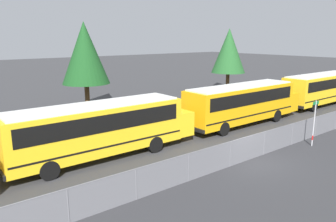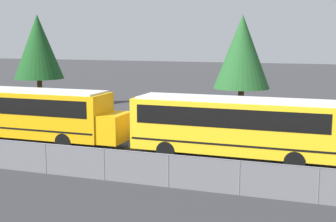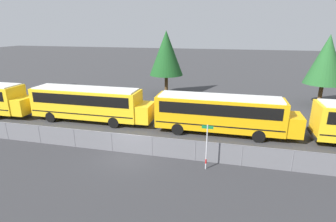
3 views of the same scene
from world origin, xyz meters
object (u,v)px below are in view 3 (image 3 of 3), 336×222
(street_sign, at_px, (207,146))
(tree_0, at_px, (166,53))
(school_bus_4, at_px, (222,112))
(school_bus_3, at_px, (89,102))
(tree_1, at_px, (326,60))

(street_sign, distance_m, tree_0, 20.04)
(tree_0, bearing_deg, school_bus_4, -57.54)
(school_bus_4, height_order, street_sign, school_bus_4)
(school_bus_3, relative_size, tree_0, 1.41)
(school_bus_3, xyz_separation_m, tree_1, (22.85, 10.83, 3.31))
(street_sign, bearing_deg, tree_1, 57.07)
(tree_0, height_order, tree_1, tree_0)
(street_sign, xyz_separation_m, tree_0, (-7.10, 18.34, 3.87))
(school_bus_3, distance_m, tree_1, 25.50)
(tree_0, bearing_deg, school_bus_3, -110.99)
(school_bus_3, relative_size, street_sign, 3.92)
(tree_1, bearing_deg, street_sign, -122.93)
(school_bus_4, relative_size, street_sign, 3.92)
(school_bus_3, height_order, tree_1, tree_1)
(school_bus_4, distance_m, street_sign, 6.25)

